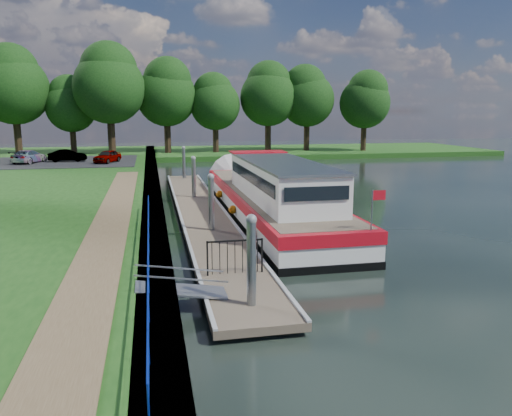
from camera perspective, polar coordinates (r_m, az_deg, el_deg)
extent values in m
plane|color=black|center=(14.60, -0.92, -11.71)|extent=(160.00, 160.00, 0.00)
cube|color=#473D2D|center=(28.71, -11.72, 0.24)|extent=(1.10, 90.00, 0.78)
cube|color=#194413|center=(67.04, 0.64, 6.44)|extent=(60.00, 18.00, 0.60)
cube|color=brown|center=(21.84, -16.48, -2.25)|extent=(1.60, 40.00, 0.05)
cube|color=black|center=(52.14, -21.29, 4.94)|extent=(14.00, 12.00, 0.06)
cube|color=#0C2DBF|center=(16.75, -12.23, -3.64)|extent=(0.04, 18.00, 0.04)
cube|color=#0C2DBF|center=(16.84, -12.18, -4.80)|extent=(0.03, 18.00, 0.03)
cylinder|color=#0C2DBF|center=(8.51, -12.20, -21.21)|extent=(0.04, 0.04, 0.72)
cylinder|color=#0C2DBF|center=(10.27, -12.19, -15.28)|extent=(0.04, 0.04, 0.72)
cylinder|color=#0C2DBF|center=(12.09, -12.19, -11.12)|extent=(0.04, 0.04, 0.72)
cylinder|color=#0C2DBF|center=(13.97, -12.19, -8.06)|extent=(0.04, 0.04, 0.72)
cylinder|color=#0C2DBF|center=(15.88, -12.19, -5.73)|extent=(0.04, 0.04, 0.72)
cylinder|color=#0C2DBF|center=(17.80, -12.18, -3.90)|extent=(0.04, 0.04, 0.72)
cylinder|color=#0C2DBF|center=(19.74, -12.18, -2.43)|extent=(0.04, 0.04, 0.72)
cylinder|color=#0C2DBF|center=(21.70, -12.18, -1.22)|extent=(0.04, 0.04, 0.72)
cylinder|color=#0C2DBF|center=(23.66, -12.18, -0.22)|extent=(0.04, 0.04, 0.72)
cylinder|color=#0C2DBF|center=(25.62, -12.18, 0.63)|extent=(0.04, 0.04, 0.72)
cube|color=brown|center=(26.89, -6.24, -0.55)|extent=(2.50, 30.00, 0.24)
cube|color=#9EA0A3|center=(15.49, -1.64, -10.14)|extent=(2.30, 5.00, 0.30)
cube|color=#9EA0A3|center=(23.06, -5.22, -3.07)|extent=(2.30, 5.00, 0.30)
cube|color=#9EA0A3|center=(30.84, -6.99, 0.49)|extent=(2.30, 5.00, 0.30)
cube|color=#9EA0A3|center=(38.71, -8.04, 2.60)|extent=(2.30, 5.00, 0.30)
cube|color=#9EA0A3|center=(27.00, -3.73, -0.14)|extent=(0.12, 30.00, 0.06)
cube|color=#9EA0A3|center=(26.77, -8.78, -0.34)|extent=(0.12, 30.00, 0.06)
cylinder|color=gray|center=(13.75, -0.53, -8.27)|extent=(0.26, 0.26, 3.40)
sphere|color=gray|center=(13.29, -0.54, -1.33)|extent=(0.30, 0.30, 0.30)
cylinder|color=gray|center=(22.34, -5.11, -0.76)|extent=(0.26, 0.26, 3.40)
sphere|color=gray|center=(22.06, -5.19, 3.57)|extent=(0.30, 0.30, 0.30)
cylinder|color=gray|center=(31.16, -7.11, 2.55)|extent=(0.26, 0.26, 3.40)
sphere|color=gray|center=(30.96, -7.19, 5.66)|extent=(0.30, 0.30, 0.30)
cylinder|color=gray|center=(40.06, -8.23, 4.39)|extent=(0.26, 0.26, 3.40)
sphere|color=gray|center=(39.91, -8.30, 6.82)|extent=(0.30, 0.30, 0.30)
cube|color=#A5A8AD|center=(14.64, -8.53, -9.26)|extent=(2.58, 1.00, 0.43)
cube|color=#A5A8AD|center=(14.02, -8.47, -8.01)|extent=(2.58, 0.04, 0.41)
cube|color=#A5A8AD|center=(14.93, -8.70, -6.83)|extent=(2.58, 0.04, 0.41)
cube|color=black|center=(16.20, -5.58, -5.76)|extent=(0.05, 0.05, 1.15)
cube|color=black|center=(16.48, 0.68, -5.42)|extent=(0.05, 0.05, 1.15)
cube|color=black|center=(16.17, -2.43, -3.76)|extent=(1.85, 0.05, 0.05)
cube|color=black|center=(16.21, -5.05, -5.74)|extent=(0.02, 0.02, 1.10)
cube|color=black|center=(16.24, -4.17, -5.69)|extent=(0.02, 0.02, 1.10)
cube|color=black|center=(16.28, -3.29, -5.64)|extent=(0.02, 0.02, 1.10)
cube|color=black|center=(16.31, -2.42, -5.60)|extent=(0.02, 0.02, 1.10)
cube|color=black|center=(16.35, -1.55, -5.55)|extent=(0.02, 0.02, 1.10)
cube|color=black|center=(16.40, -0.69, -5.50)|extent=(0.02, 0.02, 1.10)
cube|color=black|center=(16.45, 0.17, -5.45)|extent=(0.02, 0.02, 1.10)
cube|color=black|center=(27.22, 1.40, -0.91)|extent=(4.00, 20.00, 0.55)
cube|color=silver|center=(27.11, 1.40, 0.34)|extent=(3.96, 19.90, 0.65)
cube|color=#B30C19|center=(27.01, 1.41, 1.50)|extent=(4.04, 20.00, 0.48)
cube|color=brown|center=(26.97, 1.41, 2.01)|extent=(3.68, 19.20, 0.04)
cone|color=silver|center=(37.18, -2.30, 3.13)|extent=(4.00, 1.50, 4.00)
cube|color=silver|center=(24.44, 2.77, 3.14)|extent=(3.00, 11.00, 1.75)
cube|color=gray|center=(24.33, 2.79, 5.29)|extent=(3.10, 11.20, 0.10)
cube|color=black|center=(24.07, -0.73, 3.63)|extent=(0.04, 10.00, 0.55)
cube|color=black|center=(24.84, 6.18, 3.80)|extent=(0.04, 10.00, 0.55)
cube|color=black|center=(29.77, 0.06, 5.05)|extent=(2.60, 0.04, 0.55)
cube|color=black|center=(19.15, 6.99, 1.64)|extent=(2.60, 0.04, 0.55)
cube|color=#B30C19|center=(29.36, 0.20, 6.44)|extent=(3.20, 1.60, 0.06)
cylinder|color=gray|center=(18.27, 13.10, -0.29)|extent=(0.05, 0.05, 1.50)
cube|color=#B30C19|center=(18.28, 13.88, 1.43)|extent=(0.50, 0.02, 0.35)
sphere|color=orange|center=(20.92, -0.46, -2.78)|extent=(0.44, 0.44, 0.44)
sphere|color=orange|center=(25.73, -2.68, -0.18)|extent=(0.44, 0.44, 0.44)
sphere|color=orange|center=(30.60, -4.20, 1.60)|extent=(0.44, 0.44, 0.44)
imported|color=#594C47|center=(19.81, 2.74, 1.30)|extent=(0.60, 0.73, 1.72)
cylinder|color=#332316|center=(64.41, -25.57, 7.33)|extent=(0.83, 0.83, 4.21)
sphere|color=black|center=(64.38, -25.97, 12.10)|extent=(7.95, 7.95, 7.95)
sphere|color=black|center=(64.64, -26.29, 13.84)|extent=(6.31, 6.31, 6.31)
cylinder|color=#332316|center=(63.82, -20.15, 7.21)|extent=(0.70, 0.70, 3.10)
sphere|color=black|center=(63.73, -20.39, 10.76)|extent=(5.85, 5.85, 5.85)
sphere|color=black|center=(63.94, -20.61, 12.06)|extent=(4.65, 4.65, 4.65)
cylinder|color=#332316|center=(60.81, -16.17, 7.85)|extent=(0.84, 0.84, 4.29)
sphere|color=black|center=(60.79, -16.46, 13.01)|extent=(8.10, 8.10, 8.10)
sphere|color=black|center=(61.06, -16.51, 14.91)|extent=(6.44, 6.44, 6.44)
cylinder|color=#332316|center=(62.70, -10.07, 7.99)|extent=(0.79, 0.79, 3.83)
sphere|color=black|center=(62.64, -10.22, 12.47)|extent=(7.24, 7.24, 7.24)
sphere|color=black|center=(62.50, -10.09, 14.14)|extent=(5.75, 5.75, 5.75)
cylinder|color=#332316|center=(62.93, -4.62, 7.87)|extent=(0.72, 0.72, 3.26)
sphere|color=black|center=(62.84, -4.68, 11.66)|extent=(6.16, 6.16, 6.16)
sphere|color=black|center=(63.10, -4.92, 13.06)|extent=(4.89, 4.89, 4.89)
cylinder|color=#332316|center=(64.41, 1.37, 8.20)|extent=(0.78, 0.78, 3.77)
sphere|color=black|center=(64.36, 1.39, 12.49)|extent=(7.13, 7.13, 7.13)
sphere|color=black|center=(64.69, 1.46, 14.06)|extent=(5.66, 5.66, 5.66)
cylinder|color=#332316|center=(65.81, 5.80, 8.15)|extent=(0.77, 0.77, 3.65)
sphere|color=black|center=(65.75, 5.88, 12.22)|extent=(6.89, 6.89, 6.89)
sphere|color=black|center=(65.71, 5.60, 13.72)|extent=(5.47, 5.47, 5.47)
cylinder|color=#332316|center=(66.59, 12.18, 7.89)|extent=(0.74, 0.74, 3.41)
sphere|color=black|center=(66.52, 12.34, 11.64)|extent=(6.43, 6.43, 6.43)
sphere|color=black|center=(66.46, 12.66, 13.02)|extent=(5.11, 5.11, 5.11)
imported|color=#999999|center=(49.64, -16.63, 5.69)|extent=(2.71, 3.77, 1.19)
imported|color=#999999|center=(51.88, -20.74, 5.63)|extent=(3.51, 1.26, 1.15)
imported|color=#999999|center=(51.83, -24.52, 5.39)|extent=(2.93, 4.55, 1.23)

